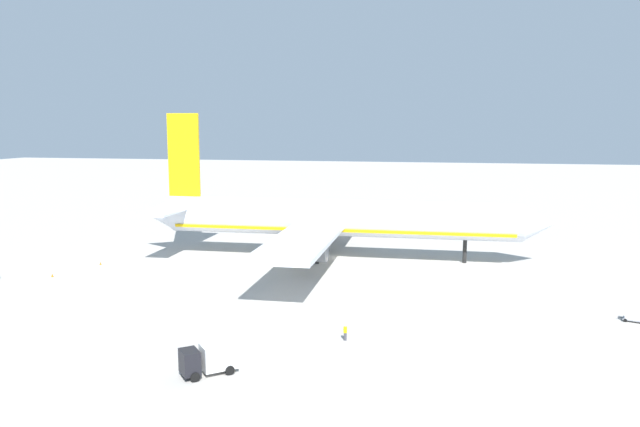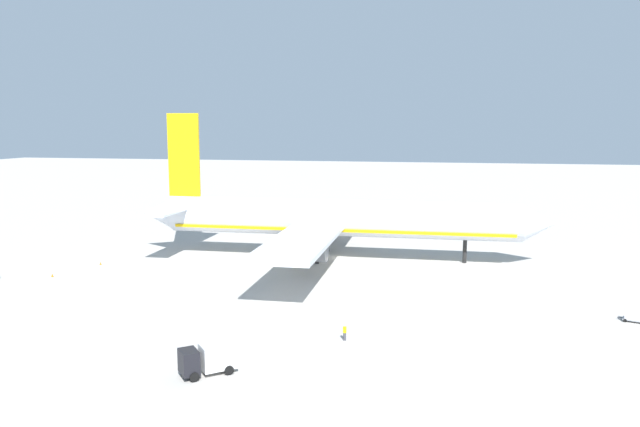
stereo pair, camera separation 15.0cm
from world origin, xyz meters
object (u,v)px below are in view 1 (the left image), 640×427
baggage_cart_1 (635,316)px  traffic_cone_0 (52,275)px  airliner (332,218)px  ground_worker_1 (345,332)px  service_truck_1 (210,358)px  traffic_cone_1 (101,263)px

baggage_cart_1 → traffic_cone_0: 82.77m
airliner → baggage_cart_1: 51.15m
baggage_cart_1 → ground_worker_1: size_ratio=1.80×
ground_worker_1 → airliner: bearing=102.9°
airliner → service_truck_1: size_ratio=13.64×
service_truck_1 → traffic_cone_1: service_truck_1 is taller
service_truck_1 → baggage_cart_1: (44.12, 25.26, -0.83)m
ground_worker_1 → traffic_cone_0: size_ratio=3.26×
baggage_cart_1 → traffic_cone_1: baggage_cart_1 is taller
traffic_cone_0 → traffic_cone_1: size_ratio=1.00×
airliner → baggage_cart_1: airliner is taller
service_truck_1 → traffic_cone_0: 48.72m
airliner → ground_worker_1: airliner is taller
service_truck_1 → airliner: bearing=88.2°
traffic_cone_1 → airliner: bearing=20.6°
traffic_cone_0 → traffic_cone_1: 9.50m
airliner → traffic_cone_0: 46.87m
baggage_cart_1 → traffic_cone_1: bearing=170.3°
service_truck_1 → traffic_cone_1: (-35.85, 38.92, -1.29)m
traffic_cone_0 → baggage_cart_1: bearing=-3.1°
ground_worker_1 → traffic_cone_0: bearing=159.9°
airliner → traffic_cone_0: size_ratio=134.93×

